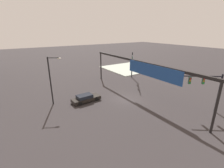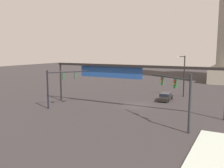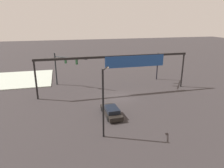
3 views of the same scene
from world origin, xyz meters
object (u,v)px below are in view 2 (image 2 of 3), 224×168
(traffic_signal_near_corner, at_px, (59,81))
(traffic_signal_opposite_side, at_px, (178,90))
(streetlamp_curved_arm, at_px, (183,73))
(sedan_car_approaching, at_px, (165,97))

(traffic_signal_near_corner, height_order, traffic_signal_opposite_side, traffic_signal_opposite_side)
(traffic_signal_near_corner, xyz_separation_m, streetlamp_curved_arm, (14.06, 16.96, 0.34))
(traffic_signal_opposite_side, bearing_deg, traffic_signal_near_corner, 32.19)
(traffic_signal_near_corner, xyz_separation_m, traffic_signal_opposite_side, (17.53, -1.68, 0.20))
(traffic_signal_opposite_side, distance_m, sedan_car_approaching, 15.58)
(sedan_car_approaching, bearing_deg, traffic_signal_opposite_side, 17.88)
(sedan_car_approaching, bearing_deg, traffic_signal_near_corner, -47.11)
(traffic_signal_near_corner, distance_m, traffic_signal_opposite_side, 17.61)
(traffic_signal_near_corner, relative_size, sedan_car_approaching, 1.18)
(traffic_signal_near_corner, xyz_separation_m, sedan_car_approaching, (12.14, 12.49, -3.37))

